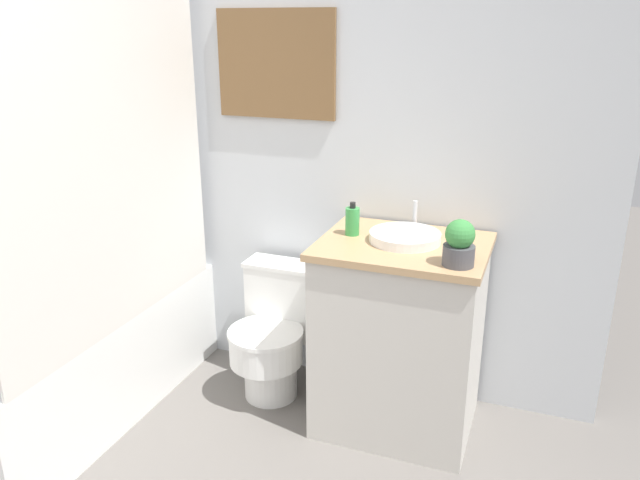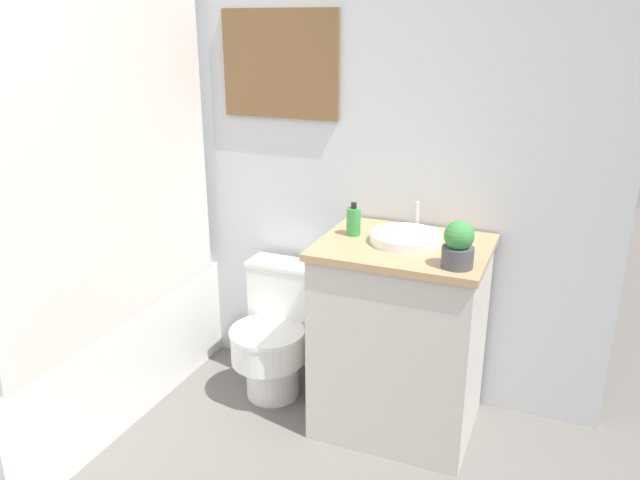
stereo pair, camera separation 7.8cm
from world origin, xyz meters
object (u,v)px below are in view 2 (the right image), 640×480
Objects in this scene: toilet at (277,333)px; potted_plant at (458,245)px; soap_bottle at (354,221)px; sink at (406,237)px.

toilet is 3.52× the size of potted_plant.
potted_plant is (0.48, -0.20, 0.02)m from soap_bottle.
sink is 0.32m from potted_plant.
toilet is at bearing 177.95° from sink.
soap_bottle is at bearing -2.55° from toilet.
sink is at bearing 141.94° from potted_plant.
sink is 1.85× the size of potted_plant.
sink is 2.31× the size of soap_bottle.
toilet is 4.39× the size of soap_bottle.
potted_plant is (0.25, -0.20, 0.07)m from sink.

